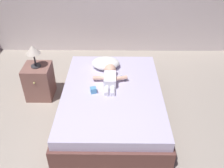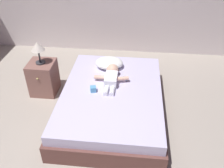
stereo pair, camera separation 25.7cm
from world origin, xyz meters
name	(u,v)px [view 2 (the right image)]	position (x,y,z in m)	size (l,w,h in m)	color
ground_plane	(88,167)	(0.00, 0.00, 0.00)	(8.00, 8.00, 0.00)	#A4998C
bed	(112,101)	(0.17, 0.99, 0.19)	(1.43, 2.00, 0.39)	brown
pillow	(109,63)	(0.06, 1.59, 0.47)	(0.43, 0.35, 0.15)	white
baby	(112,76)	(0.14, 1.22, 0.47)	(0.50, 0.62, 0.18)	white
toothbrush	(125,78)	(0.33, 1.30, 0.40)	(0.08, 0.12, 0.02)	#288FDF
nightstand	(43,78)	(-0.96, 1.37, 0.27)	(0.40, 0.43, 0.54)	#865A50
lamp	(38,48)	(-0.96, 1.37, 0.80)	(0.21, 0.21, 0.35)	#333338
toy_block	(93,89)	(-0.08, 0.93, 0.43)	(0.09, 0.09, 0.08)	#559ED0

